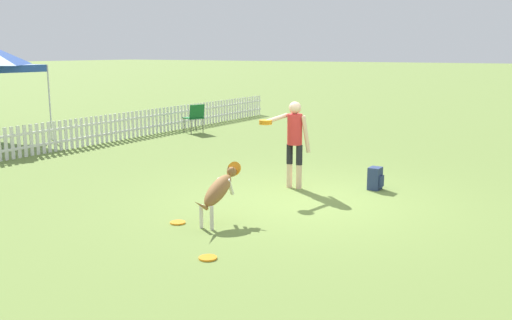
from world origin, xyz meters
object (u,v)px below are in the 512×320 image
backpack_on_grass (375,179)px  leaping_dog (219,190)px  handler_person (293,135)px  frisbee_near_handler (208,258)px  frisbee_near_dog (178,223)px  folding_chair_center (195,116)px

backpack_on_grass → leaping_dog: bearing=158.8°
handler_person → frisbee_near_handler: 4.07m
leaping_dog → backpack_on_grass: (3.27, -1.26, -0.31)m
handler_person → frisbee_near_handler: handler_person is taller
frisbee_near_dog → handler_person: bearing=-8.3°
frisbee_near_handler → backpack_on_grass: bearing=-6.3°
leaping_dog → folding_chair_center: (7.46, 6.23, 0.03)m
folding_chair_center → frisbee_near_handler: bearing=59.8°
frisbee_near_handler → frisbee_near_dog: (0.97, 1.28, 0.00)m
handler_person → backpack_on_grass: handler_person is taller
frisbee_near_handler → frisbee_near_dog: size_ratio=1.00×
folding_chair_center → frisbee_near_dog: bearing=57.4°
leaping_dog → frisbee_near_dog: 0.81m
leaping_dog → frisbee_near_dog: size_ratio=4.96×
frisbee_near_dog → folding_chair_center: folding_chair_center is taller
backpack_on_grass → folding_chair_center: size_ratio=0.47×
frisbee_near_handler → folding_chair_center: (8.78, 6.98, 0.54)m
handler_person → frisbee_near_handler: bearing=100.5°
handler_person → backpack_on_grass: size_ratio=3.86×
leaping_dog → frisbee_near_handler: size_ratio=4.96×
frisbee_near_handler → folding_chair_center: size_ratio=0.25×
leaping_dog → frisbee_near_dog: bearing=-147.9°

